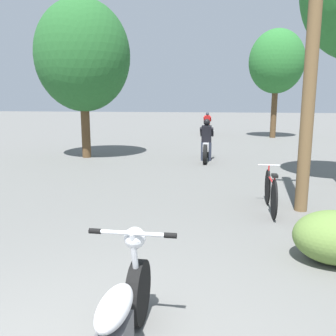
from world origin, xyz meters
The scene contains 8 objects.
utility_pole centered at (2.62, 5.03, 3.12)m, with size 1.10×0.24×6.06m.
roadside_tree_right_far centered at (3.85, 19.00, 4.17)m, with size 3.02×2.72×5.94m.
roadside_tree_left centered at (-3.98, 10.61, 3.66)m, with size 3.42×3.08×5.64m.
roadside_bush centered at (2.59, 2.74, 0.35)m, with size 1.10×0.88×0.70m.
motorcycle_foreground centered at (0.32, 0.40, 0.42)m, with size 0.79×2.08×1.00m.
motorcycle_rider_lead centered at (0.49, 10.59, 0.55)m, with size 0.50×2.12×1.47m.
motorcycle_rider_far centered at (0.04, 20.57, 0.51)m, with size 0.50×2.08×1.37m.
bicycle_parked centered at (2.02, 4.94, 0.38)m, with size 0.44×1.71×0.83m.
Camera 1 is at (1.09, -1.97, 2.13)m, focal length 38.00 mm.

